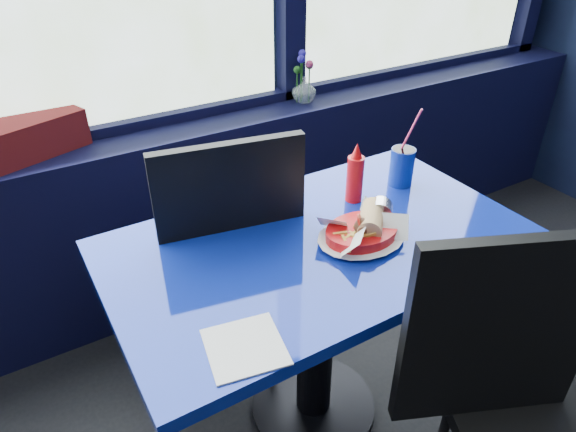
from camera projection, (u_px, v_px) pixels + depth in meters
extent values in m
cube|color=black|center=(142.00, 226.00, 2.15)|extent=(5.00, 0.26, 0.80)
cube|color=black|center=(119.00, 129.00, 1.99)|extent=(4.80, 0.08, 0.06)
cylinder|color=black|center=(313.00, 405.00, 1.86)|extent=(0.44, 0.44, 0.03)
cylinder|color=black|center=(316.00, 341.00, 1.68)|extent=(0.12, 0.12, 0.68)
cube|color=navy|center=(319.00, 245.00, 1.48)|extent=(1.20, 0.70, 0.04)
cube|color=black|center=(499.00, 332.00, 1.13)|extent=(0.42, 0.21, 0.51)
cube|color=black|center=(200.00, 262.00, 1.79)|extent=(0.54, 0.54, 0.04)
cube|color=black|center=(233.00, 222.00, 1.51)|extent=(0.44, 0.11, 0.50)
cylinder|color=black|center=(242.00, 274.00, 2.15)|extent=(0.03, 0.03, 0.47)
cylinder|color=black|center=(273.00, 339.00, 1.83)|extent=(0.03, 0.03, 0.47)
cylinder|color=black|center=(146.00, 296.00, 2.03)|extent=(0.03, 0.03, 0.47)
cylinder|color=black|center=(161.00, 369.00, 1.72)|extent=(0.03, 0.03, 0.47)
imported|color=silver|center=(304.00, 90.00, 2.24)|extent=(0.13, 0.14, 0.11)
cylinder|color=#1E5919|center=(301.00, 83.00, 2.22)|extent=(0.01, 0.01, 0.18)
sphere|color=#291EB2|center=(301.00, 59.00, 2.16)|extent=(0.03, 0.03, 0.03)
cylinder|color=#1E5919|center=(309.00, 85.00, 2.23)|extent=(0.01, 0.01, 0.15)
sphere|color=#E8447D|center=(309.00, 64.00, 2.18)|extent=(0.03, 0.03, 0.03)
cylinder|color=#1E5919|center=(302.00, 79.00, 2.23)|extent=(0.01, 0.01, 0.19)
sphere|color=#291EB2|center=(302.00, 53.00, 2.17)|extent=(0.03, 0.03, 0.03)
cylinder|color=#1E5919|center=(297.00, 88.00, 2.23)|extent=(0.01, 0.01, 0.13)
sphere|color=#1E5919|center=(297.00, 70.00, 2.19)|extent=(0.03, 0.03, 0.03)
cylinder|color=#1E5919|center=(309.00, 85.00, 2.25)|extent=(0.01, 0.01, 0.14)
sphere|color=#1E5919|center=(309.00, 65.00, 2.21)|extent=(0.03, 0.03, 0.03)
cylinder|color=red|center=(362.00, 234.00, 1.45)|extent=(0.29, 0.29, 0.04)
cylinder|color=white|center=(361.00, 236.00, 1.46)|extent=(0.28, 0.28, 0.00)
cylinder|color=white|center=(380.00, 212.00, 1.50)|extent=(0.09, 0.09, 0.07)
sphere|color=brown|center=(363.00, 227.00, 1.42)|extent=(0.05, 0.05, 0.05)
cylinder|color=red|center=(360.00, 221.00, 1.41)|extent=(0.05, 0.05, 0.01)
cylinder|color=red|center=(355.00, 179.00, 1.61)|extent=(0.05, 0.05, 0.15)
cone|color=red|center=(357.00, 150.00, 1.56)|extent=(0.04, 0.04, 0.05)
cylinder|color=navy|center=(402.00, 167.00, 1.71)|extent=(0.08, 0.08, 0.13)
cylinder|color=black|center=(404.00, 150.00, 1.68)|extent=(0.07, 0.07, 0.01)
cylinder|color=#FF356A|center=(409.00, 134.00, 1.64)|extent=(0.04, 0.06, 0.18)
cube|color=white|center=(245.00, 347.00, 1.12)|extent=(0.19, 0.19, 0.00)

